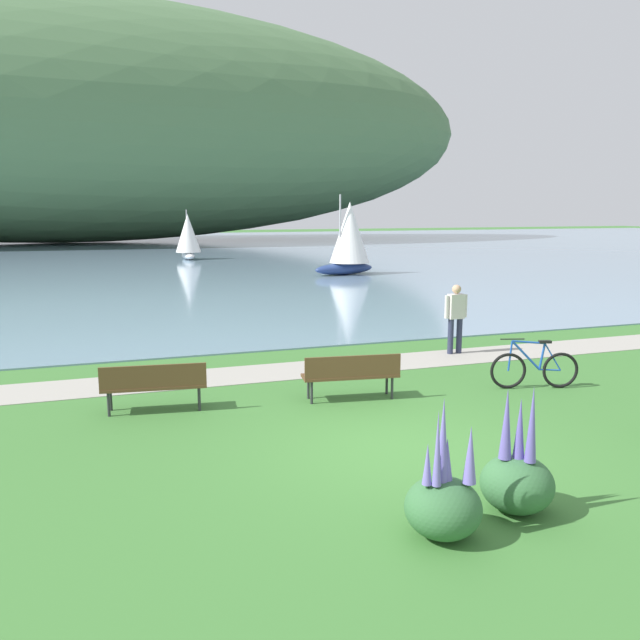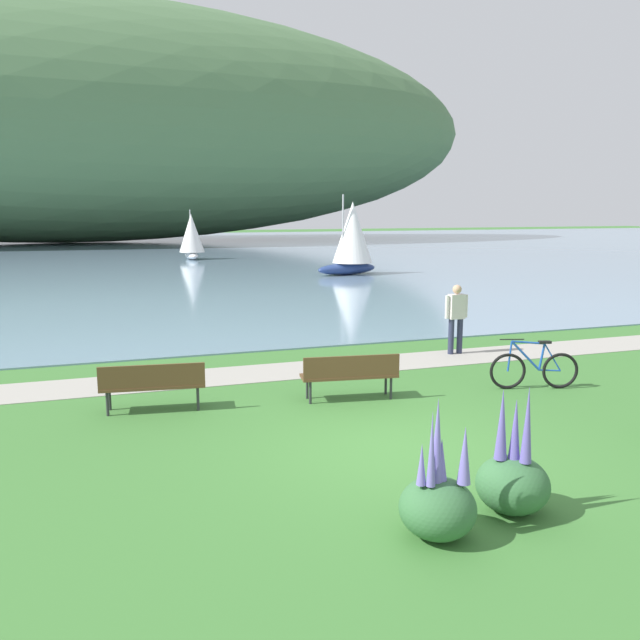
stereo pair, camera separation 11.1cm
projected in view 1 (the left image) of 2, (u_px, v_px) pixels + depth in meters
ground_plane at (400, 449)px, 9.54m from camera, size 200.00×200.00×0.00m
bay_water at (152, 251)px, 53.40m from camera, size 180.00×80.00×0.04m
distant_hillside at (55, 121)px, 64.75m from camera, size 89.37×28.00×24.50m
shoreline_path at (301, 370)px, 14.19m from camera, size 60.00×1.50×0.01m
park_bench_near_camera at (351, 373)px, 11.88m from camera, size 1.85×0.71×0.88m
park_bench_further_along at (154, 383)px, 11.18m from camera, size 1.84×0.69×0.88m
bicycle_leaning_near_bench at (534, 369)px, 12.70m from camera, size 1.71×0.56×1.01m
person_at_shoreline at (456, 315)px, 15.63m from camera, size 0.61×0.22×1.71m
echium_bush_beside_closest at (517, 478)px, 7.50m from camera, size 0.86×0.86×1.56m
echium_bush_mid_cluster at (444, 502)px, 6.92m from camera, size 0.84×0.84×1.57m
sailboat_nearest_to_shore at (349, 237)px, 34.24m from camera, size 3.73×2.57×4.23m
sailboat_mid_bay at (188, 236)px, 44.47m from camera, size 1.75×2.93×3.43m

